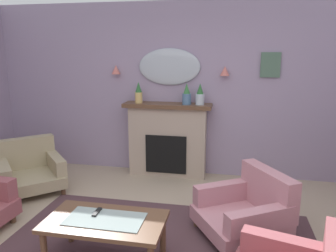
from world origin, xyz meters
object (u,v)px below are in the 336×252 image
Objects in this scene: fireplace at (168,140)px; tv_remote at (97,212)px; armchair_beside_couch at (30,169)px; armchair_near_fireplace at (248,209)px; mantel_vase_left at (200,96)px; wall_sconce_right at (225,71)px; mantel_vase_centre at (139,93)px; mantel_vase_right at (187,95)px; framed_picture at (270,65)px; wall_sconce_left at (116,70)px; coffee_table at (105,225)px; wall_mirror at (169,67)px.

fireplace reaches higher than tv_remote.
armchair_beside_couch and armchair_near_fireplace have the same top height.
mantel_vase_left is 0.28× the size of armchair_beside_couch.
wall_sconce_right is at bearing 101.37° from armchair_near_fireplace.
mantel_vase_centre reaches higher than mantel_vase_right.
armchair_near_fireplace is at bearing -53.10° from fireplace.
wall_sconce_right is 3.16m from armchair_beside_couch.
mantel_vase_centre is 2.01m from framed_picture.
fireplace is at bearing -6.16° from wall_sconce_left.
wall_sconce_left is 0.88× the size of tv_remote.
wall_sconce_right is 2.89m from coffee_table.
mantel_vase_left is (0.50, -0.03, 0.73)m from fireplace.
fireplace is 8.50× the size of tv_remote.
wall_sconce_left reaches higher than coffee_table.
coffee_table is (-0.42, -2.28, -0.91)m from mantel_vase_right.
wall_mirror is 6.86× the size of wall_sconce_left.
mantel_vase_left is at bearing -5.08° from wall_sconce_left.
coffee_table is (0.73, -2.40, -1.28)m from wall_sconce_left.
fireplace reaches higher than armchair_near_fireplace.
armchair_beside_couch is at bearing -152.37° from fireplace.
tv_remote is 1.57m from armchair_near_fireplace.
mantel_vase_right is at bearing 0.00° from mantel_vase_centre.
framed_picture is at bearing 1.46° from wall_sconce_left.
wall_sconce_left is (-0.40, 0.12, 0.35)m from mantel_vase_centre.
framed_picture reaches higher than armchair_near_fireplace.
fireplace reaches higher than coffee_table.
framed_picture is 3.25m from coffee_table.
mantel_vase_centre is at bearing 180.00° from mantel_vase_left.
mantel_vase_centre reaches higher than armchair_near_fireplace.
wall_sconce_left is at bearing 174.92° from mantel_vase_left.
mantel_vase_centre reaches higher than armchair_beside_couch.
mantel_vase_left is 0.52m from wall_sconce_right.
wall_mirror is (-0.30, 0.17, 0.41)m from mantel_vase_right.
wall_sconce_left reaches higher than armchair_near_fireplace.
wall_sconce_left is (-1.35, 0.12, 0.36)m from mantel_vase_left.
coffee_table is at bearing -81.85° from mantel_vase_centre.
mantel_vase_left reaches higher than fireplace.
mantel_vase_centre is 2.04× the size of tv_remote.
mantel_vase_centre is at bearing -16.70° from wall_sconce_left.
armchair_near_fireplace is at bearing 29.16° from coffee_table.
mantel_vase_right is 0.29× the size of armchair_near_fireplace.
wall_sconce_left is 0.12× the size of armchair_beside_couch.
mantel_vase_left is 1.97m from armchair_near_fireplace.
wall_mirror is at bearing 84.19° from tv_remote.
wall_mirror is 2.79m from coffee_table.
coffee_table is at bearing -150.84° from armchair_near_fireplace.
mantel_vase_centre reaches higher than coffee_table.
tv_remote is (0.61, -2.31, -1.21)m from wall_sconce_left.
armchair_beside_couch is (-2.66, -1.04, -1.35)m from wall_sconce_right.
mantel_vase_centre is 2.48m from coffee_table.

